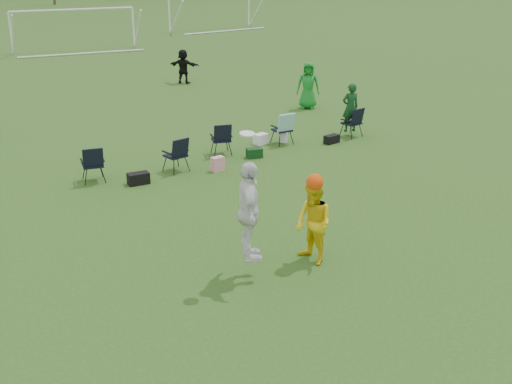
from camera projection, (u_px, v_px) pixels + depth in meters
ground at (318, 295)px, 11.34m from camera, size 260.00×260.00×0.00m
fielder_green_far at (308, 85)px, 24.48m from camera, size 1.04×0.97×1.78m
fielder_black at (183, 66)px, 29.22m from camera, size 1.30×1.36×1.54m
center_contest at (280, 217)px, 11.85m from camera, size 2.14×1.19×2.82m
sideline_setup at (252, 136)px, 19.14m from camera, size 9.28×2.06×1.73m
goal_mid at (73, 18)px, 38.63m from camera, size 7.40×0.63×2.46m
goal_right at (211, 4)px, 49.01m from camera, size 7.35×1.14×2.46m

